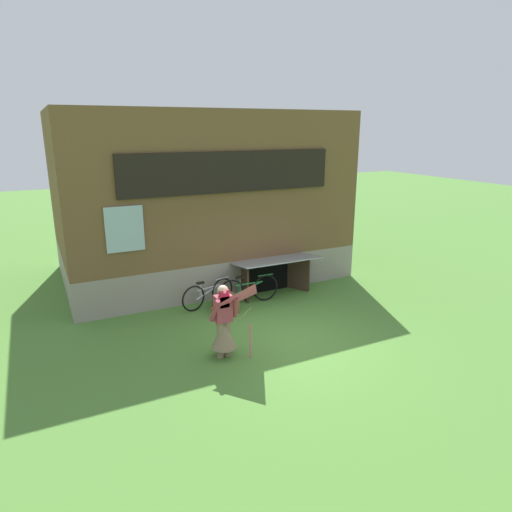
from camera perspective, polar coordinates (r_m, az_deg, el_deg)
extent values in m
plane|color=#4C7F33|center=(10.18, 3.78, -10.59)|extent=(60.00, 60.00, 0.00)
cube|color=gray|center=(14.79, -7.09, -0.03)|extent=(8.21, 5.21, 1.01)
cube|color=brown|center=(14.31, -7.44, 9.63)|extent=(8.21, 5.21, 3.99)
cube|color=black|center=(11.81, -3.22, 10.53)|extent=(5.77, 0.08, 1.04)
cube|color=#9EB7C6|center=(11.83, -3.26, 10.53)|extent=(5.61, 0.04, 0.92)
cube|color=#9EB7C6|center=(11.22, -16.23, 3.28)|extent=(0.90, 0.06, 1.10)
cube|color=black|center=(12.92, 1.47, -2.46)|extent=(1.40, 0.03, 0.93)
cube|color=#3D2B1E|center=(12.32, -1.42, -3.39)|extent=(0.19, 0.70, 0.93)
cube|color=#3D2B1E|center=(13.08, 5.35, -2.29)|extent=(0.42, 0.63, 0.93)
cube|color=gray|center=(12.29, 2.65, -0.54)|extent=(2.32, 1.09, 0.18)
cylinder|color=#7F6B51|center=(9.34, -4.53, -10.48)|extent=(0.14, 0.14, 0.78)
cylinder|color=#7F6B51|center=(9.39, -3.61, -10.30)|extent=(0.14, 0.14, 0.78)
cone|color=#7F6B51|center=(9.31, -4.08, -9.74)|extent=(0.52, 0.52, 0.59)
cube|color=#993847|center=(9.09, -4.15, -6.61)|extent=(0.34, 0.20, 0.56)
cylinder|color=#993847|center=(8.92, -5.23, -6.89)|extent=(0.17, 0.32, 0.52)
cylinder|color=#993847|center=(9.07, -2.62, -6.43)|extent=(0.17, 0.32, 0.52)
cube|color=maroon|center=(8.95, -4.04, -5.39)|extent=(0.20, 0.08, 0.36)
sphere|color=#D8AD8E|center=(8.95, -4.20, -4.33)|extent=(0.21, 0.21, 0.21)
pyramid|color=#E54C7F|center=(8.71, -0.09, -6.04)|extent=(1.07, 0.91, 0.59)
cylinder|color=beige|center=(9.04, -1.47, -7.37)|extent=(0.01, 0.60, 0.51)
cylinder|color=#E54C7F|center=(9.29, -0.74, -10.68)|extent=(0.03, 0.03, 0.76)
torus|color=black|center=(12.23, 1.20, -4.02)|extent=(0.73, 0.07, 0.73)
torus|color=black|center=(11.87, -3.17, -4.68)|extent=(0.73, 0.07, 0.73)
cylinder|color=#287A3D|center=(11.98, -0.95, -3.50)|extent=(0.75, 0.06, 0.04)
cylinder|color=#287A3D|center=(12.02, -0.95, -4.04)|extent=(0.82, 0.07, 0.30)
cylinder|color=#287A3D|center=(11.89, -2.06, -3.66)|extent=(0.04, 0.04, 0.41)
cube|color=black|center=(11.82, -2.07, -2.72)|extent=(0.20, 0.08, 0.05)
cylinder|color=#287A3D|center=(12.11, 1.21, -2.42)|extent=(0.44, 0.04, 0.03)
torus|color=black|center=(12.15, -4.26, -4.32)|extent=(0.67, 0.21, 0.68)
torus|color=black|center=(11.66, -7.90, -5.33)|extent=(0.67, 0.21, 0.68)
cylinder|color=#ADAFB5|center=(11.84, -6.07, -4.03)|extent=(0.68, 0.21, 0.04)
cylinder|color=#ADAFB5|center=(11.88, -6.05, -4.53)|extent=(0.74, 0.23, 0.28)
cylinder|color=#ADAFB5|center=(11.72, -6.99, -4.27)|extent=(0.04, 0.04, 0.38)
cube|color=black|center=(11.66, -7.02, -3.39)|extent=(0.20, 0.08, 0.05)
cylinder|color=#ADAFB5|center=(12.04, -4.29, -2.83)|extent=(0.43, 0.14, 0.03)
cube|color=brown|center=(11.53, -3.80, -6.07)|extent=(0.55, 0.47, 0.45)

